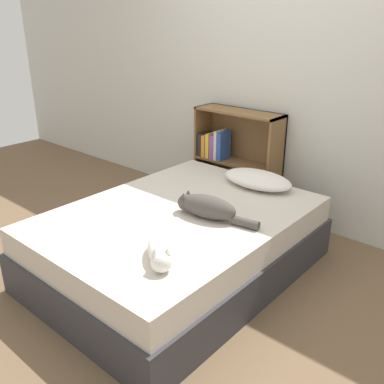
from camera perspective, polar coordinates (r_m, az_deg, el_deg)
name	(u,v)px	position (r m, az deg, el deg)	size (l,w,h in m)	color
ground_plane	(179,271)	(3.12, -1.73, -10.43)	(8.00, 8.00, 0.00)	brown
wall_back	(284,74)	(3.71, 12.23, 15.08)	(8.00, 0.06, 2.50)	silver
bed	(179,242)	(3.00, -1.78, -6.73)	(1.39, 1.89, 0.47)	#333338
pillow	(258,179)	(3.34, 8.73, 1.68)	(0.57, 0.33, 0.11)	white
cat_light	(160,250)	(2.33, -4.27, -7.74)	(0.40, 0.37, 0.14)	white
cat_dark	(207,207)	(2.79, 2.02, -2.00)	(0.58, 0.23, 0.15)	#47423D
bookshelf	(235,158)	(3.94, 5.79, 4.55)	(0.81, 0.26, 0.94)	brown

